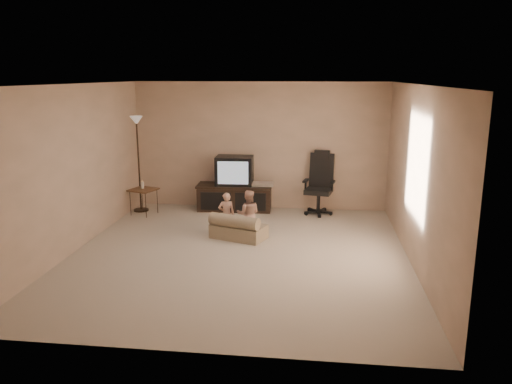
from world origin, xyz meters
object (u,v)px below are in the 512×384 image
tv_stand (235,188)px  toddler_left (226,214)px  side_table (143,190)px  toddler_right (248,214)px  child_sofa (238,228)px  floor_lamp (138,142)px  office_chair (319,191)px

tv_stand → toddler_left: size_ratio=2.05×
side_table → toddler_right: bearing=-27.7°
tv_stand → side_table: bearing=-164.6°
toddler_right → child_sofa: bearing=25.1°
side_table → child_sofa: side_table is taller
side_table → floor_lamp: 0.92m
toddler_left → toddler_right: (0.37, -0.04, 0.03)m
office_chair → toddler_right: bearing=-113.8°
floor_lamp → side_table: bearing=-57.4°
side_table → toddler_left: (1.81, -1.11, -0.11)m
tv_stand → floor_lamp: (-1.84, -0.31, 0.91)m
side_table → floor_lamp: (-0.15, 0.23, 0.88)m
tv_stand → toddler_left: 1.65m
tv_stand → office_chair: (1.66, -0.07, -0.01)m
tv_stand → toddler_right: size_ratio=1.91×
office_chair → child_sofa: size_ratio=1.24×
floor_lamp → toddler_right: floor_lamp is taller
toddler_right → tv_stand: bearing=-78.0°
floor_lamp → toddler_left: floor_lamp is taller
office_chair → floor_lamp: size_ratio=0.65×
child_sofa → office_chair: bearing=71.7°
office_chair → side_table: office_chair is taller
tv_stand → child_sofa: (0.33, -1.78, -0.27)m
side_table → toddler_left: size_ratio=0.91×
side_table → toddler_right: toddler_right is taller
office_chair → floor_lamp: (-3.50, -0.24, 0.92)m
child_sofa → toddler_right: 0.30m
child_sofa → tv_stand: bearing=120.1°
tv_stand → floor_lamp: 2.07m
office_chair → toddler_right: (-1.17, -1.62, -0.04)m
office_chair → toddler_left: size_ratio=1.64×
tv_stand → floor_lamp: size_ratio=0.82×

